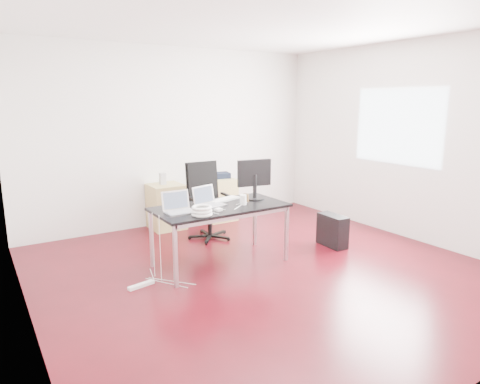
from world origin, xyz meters
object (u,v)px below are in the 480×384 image
filing_cabinet_right (218,199)px  filing_cabinet_left (166,206)px  desk (220,210)px  pc_tower (332,231)px  office_chair (207,197)px

filing_cabinet_right → filing_cabinet_left: bearing=180.0°
desk → filing_cabinet_left: size_ratio=2.29×
filing_cabinet_right → pc_tower: 2.13m
desk → office_chair: bearing=70.4°
office_chair → pc_tower: bearing=-42.7°
desk → filing_cabinet_left: 1.78m
desk → filing_cabinet_right: (0.97, 1.75, -0.33)m
office_chair → pc_tower: (1.26, -1.29, -0.39)m
desk → office_chair: size_ratio=1.48×
office_chair → filing_cabinet_left: (-0.33, 0.74, -0.26)m
desk → filing_cabinet_right: desk is taller
desk → office_chair: 1.08m
office_chair → filing_cabinet_left: 0.85m
filing_cabinet_left → desk: bearing=-91.1°
filing_cabinet_right → pc_tower: (0.66, -2.02, -0.13)m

